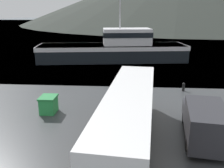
% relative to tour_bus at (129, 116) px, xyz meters
% --- Properties ---
extents(water_surface, '(240.00, 240.00, 0.00)m').
position_rel_tour_bus_xyz_m(water_surface, '(1.34, 131.60, -1.87)').
color(water_surface, slate).
rests_on(water_surface, ground).
extents(tour_bus, '(3.63, 12.73, 3.33)m').
position_rel_tour_bus_xyz_m(tour_bus, '(0.00, 0.00, 0.00)').
color(tour_bus, '#B26614').
rests_on(tour_bus, ground).
extents(delivery_van, '(2.99, 6.30, 2.30)m').
position_rel_tour_bus_xyz_m(delivery_van, '(4.44, 1.12, -0.65)').
color(delivery_van, '#2D2D33').
rests_on(delivery_van, ground).
extents(fishing_boat, '(23.02, 8.91, 9.77)m').
position_rel_tour_bus_xyz_m(fishing_boat, '(-2.33, 25.54, -0.02)').
color(fishing_boat, black).
rests_on(fishing_boat, water_surface).
extents(storage_bin, '(1.21, 1.49, 1.29)m').
position_rel_tour_bus_xyz_m(storage_bin, '(-6.12, 4.54, -1.22)').
color(storage_bin, green).
rests_on(storage_bin, ground).
extents(mooring_bollard, '(0.29, 0.29, 0.83)m').
position_rel_tour_bus_xyz_m(mooring_bollard, '(5.21, 10.66, -1.42)').
color(mooring_bollard, black).
rests_on(mooring_bollard, ground).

